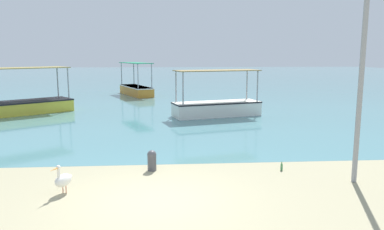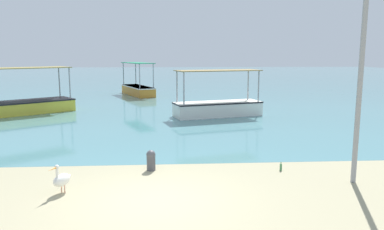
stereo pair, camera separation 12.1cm
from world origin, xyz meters
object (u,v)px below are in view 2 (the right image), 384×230
at_px(fishing_boat_far_left, 138,89).
at_px(pelican, 62,179).
at_px(glass_bottle, 281,167).
at_px(fishing_boat_far_right, 218,106).
at_px(lamp_post, 361,74).
at_px(fishing_boat_outer, 24,104).
at_px(mooring_bollard, 151,160).

relative_size(fishing_boat_far_left, pelican, 6.72).
bearing_deg(fishing_boat_far_left, glass_bottle, -74.50).
distance_m(fishing_boat_far_right, lamp_post, 11.89).
relative_size(fishing_boat_far_right, fishing_boat_outer, 0.94).
height_order(fishing_boat_far_right, fishing_boat_far_left, fishing_boat_far_left).
height_order(fishing_boat_far_right, mooring_bollard, fishing_boat_far_right).
bearing_deg(mooring_bollard, fishing_boat_outer, 124.65).
bearing_deg(fishing_boat_far_right, lamp_post, -78.68).
height_order(fishing_boat_far_right, lamp_post, lamp_post).
bearing_deg(mooring_bollard, fishing_boat_far_left, 95.52).
bearing_deg(fishing_boat_outer, fishing_boat_far_right, -8.31).
height_order(fishing_boat_far_right, glass_bottle, fishing_boat_far_right).
bearing_deg(fishing_boat_far_left, pelican, -90.27).
relative_size(fishing_boat_outer, pelican, 7.03).
distance_m(fishing_boat_outer, pelican, 14.65).
height_order(fishing_boat_far_left, glass_bottle, fishing_boat_far_left).
bearing_deg(pelican, fishing_boat_far_right, 64.67).
xyz_separation_m(fishing_boat_outer, fishing_boat_far_left, (5.97, 9.87, 0.01)).
height_order(fishing_boat_far_left, pelican, fishing_boat_far_left).
bearing_deg(pelican, mooring_bollard, 39.18).
xyz_separation_m(fishing_boat_far_right, fishing_boat_far_left, (-5.46, 11.54, -0.01)).
bearing_deg(fishing_boat_far_right, fishing_boat_outer, 171.69).
bearing_deg(pelican, lamp_post, 2.51).
relative_size(fishing_boat_outer, mooring_bollard, 8.87).
bearing_deg(fishing_boat_far_left, fishing_boat_outer, -121.15).
distance_m(fishing_boat_far_left, lamp_post, 24.35).
bearing_deg(pelican, fishing_boat_far_left, 89.73).
xyz_separation_m(pelican, glass_bottle, (6.16, 1.51, -0.27)).
relative_size(pelican, lamp_post, 0.15).
bearing_deg(fishing_boat_outer, fishing_boat_far_left, 58.85).
height_order(fishing_boat_outer, pelican, fishing_boat_outer).
distance_m(lamp_post, mooring_bollard, 6.42).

